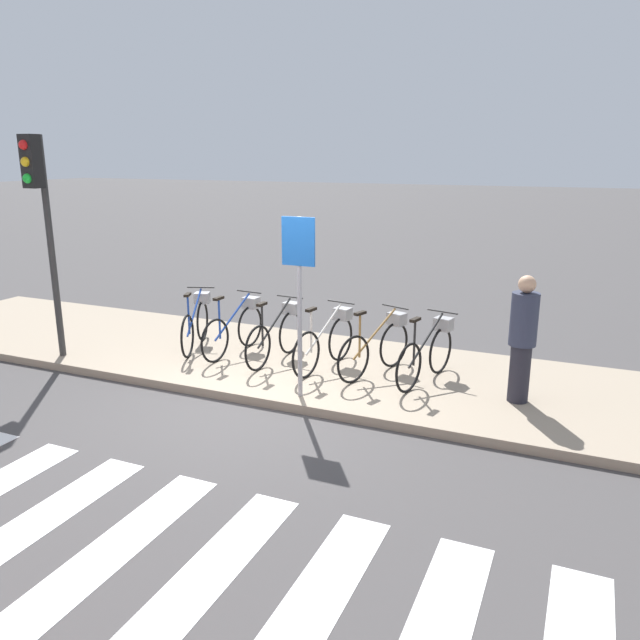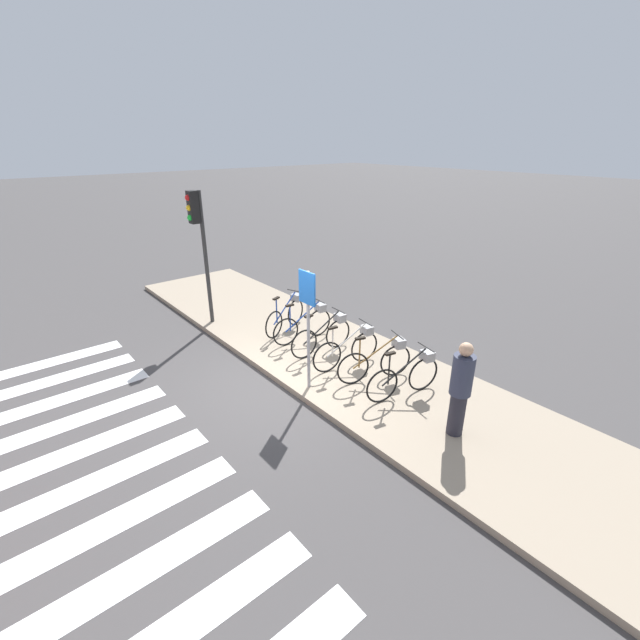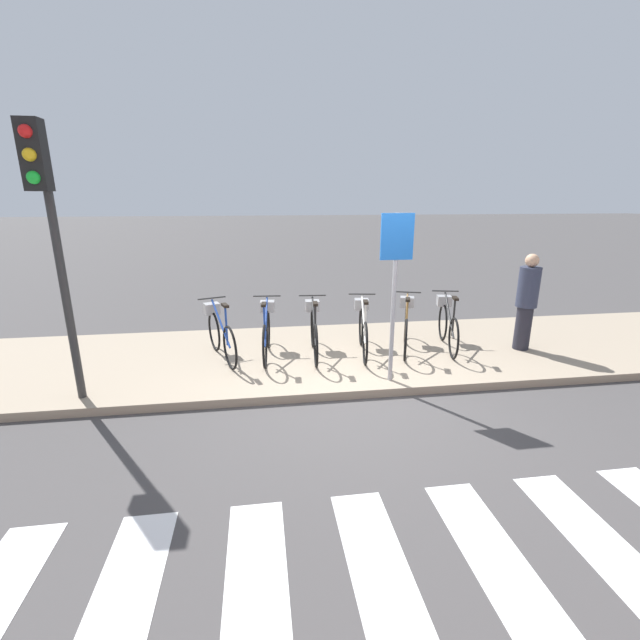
{
  "view_description": "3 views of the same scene",
  "coord_description": "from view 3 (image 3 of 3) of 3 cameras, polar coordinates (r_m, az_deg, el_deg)",
  "views": [
    {
      "loc": [
        3.84,
        -6.6,
        3.19
      ],
      "look_at": [
        0.44,
        1.2,
        0.91
      ],
      "focal_mm": 35.0,
      "sensor_mm": 36.0,
      "label": 1
    },
    {
      "loc": [
        6.17,
        -4.11,
        4.58
      ],
      "look_at": [
        -0.06,
        1.09,
        1.11
      ],
      "focal_mm": 24.0,
      "sensor_mm": 36.0,
      "label": 2
    },
    {
      "loc": [
        -1.24,
        -5.16,
        2.65
      ],
      "look_at": [
        -0.38,
        0.88,
        0.89
      ],
      "focal_mm": 24.0,
      "sensor_mm": 36.0,
      "label": 3
    }
  ],
  "objects": [
    {
      "name": "parked_bicycle_2",
      "position": [
        7.04,
        -0.84,
        -1.18
      ],
      "size": [
        0.46,
        1.61,
        0.99
      ],
      "color": "black",
      "rests_on": "sidewalk"
    },
    {
      "name": "sign_post",
      "position": [
        5.81,
        10.01,
        6.52
      ],
      "size": [
        0.44,
        0.07,
        2.33
      ],
      "color": "#99999E",
      "rests_on": "sidewalk"
    },
    {
      "name": "ground_plane",
      "position": [
        5.93,
        4.89,
        -10.48
      ],
      "size": [
        120.0,
        120.0,
        0.0
      ],
      "primitive_type": "plane",
      "color": "#423F3F"
    },
    {
      "name": "parked_bicycle_5",
      "position": [
        7.7,
        16.61,
        -0.34
      ],
      "size": [
        0.54,
        1.58,
        0.99
      ],
      "color": "black",
      "rests_on": "sidewalk"
    },
    {
      "name": "pedestrian",
      "position": [
        7.97,
        25.85,
        2.37
      ],
      "size": [
        0.34,
        0.34,
        1.64
      ],
      "color": "#23232D",
      "rests_on": "sidewalk"
    },
    {
      "name": "parked_bicycle_3",
      "position": [
        7.17,
        5.73,
        -0.92
      ],
      "size": [
        0.46,
        1.59,
        0.99
      ],
      "color": "black",
      "rests_on": "sidewalk"
    },
    {
      "name": "parked_bicycle_1",
      "position": [
        7.05,
        -7.13,
        -1.28
      ],
      "size": [
        0.46,
        1.61,
        0.99
      ],
      "color": "black",
      "rests_on": "sidewalk"
    },
    {
      "name": "parked_bicycle_4",
      "position": [
        7.44,
        11.4,
        -0.54
      ],
      "size": [
        0.66,
        1.53,
        0.99
      ],
      "color": "black",
      "rests_on": "sidewalk"
    },
    {
      "name": "sidewalk",
      "position": [
        7.3,
        2.17,
        -4.65
      ],
      "size": [
        15.44,
        3.12,
        0.12
      ],
      "color": "gray",
      "rests_on": "ground_plane"
    },
    {
      "name": "traffic_light",
      "position": [
        5.89,
        -32.69,
        12.45
      ],
      "size": [
        0.24,
        0.4,
        3.34
      ],
      "color": "#2D2D2D",
      "rests_on": "sidewalk"
    },
    {
      "name": "parked_bicycle_0",
      "position": [
        7.08,
        -13.23,
        -1.52
      ],
      "size": [
        0.66,
        1.53,
        0.99
      ],
      "color": "black",
      "rests_on": "sidewalk"
    }
  ]
}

